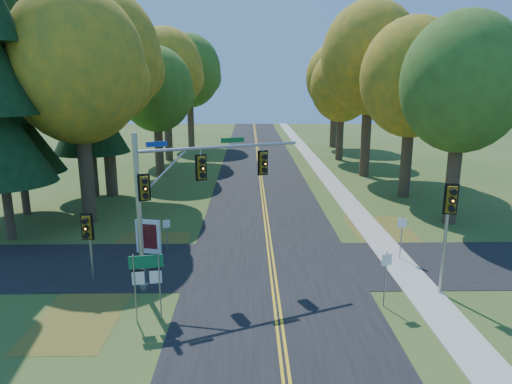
{
  "coord_description": "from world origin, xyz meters",
  "views": [
    {
      "loc": [
        -1.09,
        -18.64,
        8.6
      ],
      "look_at": [
        -0.74,
        3.82,
        3.2
      ],
      "focal_mm": 32.0,
      "sensor_mm": 36.0,
      "label": 1
    }
  ],
  "objects_px": {
    "route_sign_cluster": "(147,274)",
    "traffic_mast": "(182,188)",
    "info_kiosk": "(148,237)",
    "east_signal_pole": "(449,212)"
  },
  "relations": [
    {
      "from": "east_signal_pole",
      "to": "info_kiosk",
      "type": "bearing_deg",
      "value": 168.41
    },
    {
      "from": "route_sign_cluster",
      "to": "info_kiosk",
      "type": "distance_m",
      "value": 7.12
    },
    {
      "from": "route_sign_cluster",
      "to": "traffic_mast",
      "type": "bearing_deg",
      "value": 64.4
    },
    {
      "from": "east_signal_pole",
      "to": "route_sign_cluster",
      "type": "xyz_separation_m",
      "value": [
        -11.65,
        -1.86,
        -1.76
      ]
    },
    {
      "from": "route_sign_cluster",
      "to": "info_kiosk",
      "type": "height_order",
      "value": "route_sign_cluster"
    },
    {
      "from": "east_signal_pole",
      "to": "route_sign_cluster",
      "type": "bearing_deg",
      "value": -161.5
    },
    {
      "from": "traffic_mast",
      "to": "info_kiosk",
      "type": "xyz_separation_m",
      "value": [
        -2.38,
        3.66,
        -3.41
      ]
    },
    {
      "from": "info_kiosk",
      "to": "route_sign_cluster",
      "type": "bearing_deg",
      "value": -65.34
    },
    {
      "from": "traffic_mast",
      "to": "info_kiosk",
      "type": "relative_size",
      "value": 3.81
    },
    {
      "from": "traffic_mast",
      "to": "route_sign_cluster",
      "type": "bearing_deg",
      "value": -128.36
    }
  ]
}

